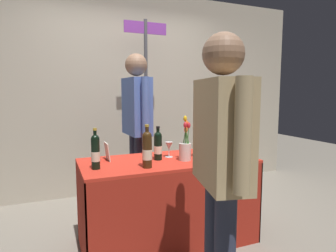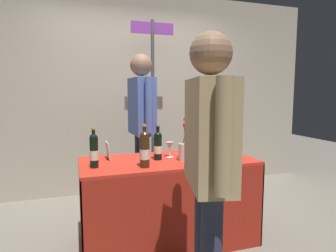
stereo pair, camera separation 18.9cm
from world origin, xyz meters
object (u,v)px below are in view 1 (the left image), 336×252
at_px(taster_foreground_right, 221,153).
at_px(flower_vase, 185,147).
at_px(tasting_table, 168,185).
at_px(vendor_presenter, 137,117).
at_px(featured_wine_bottle, 147,149).
at_px(wine_glass_near_vendor, 169,146).
at_px(booth_signpost, 146,93).
at_px(display_bottle_0, 95,151).

bearing_deg(taster_foreground_right, flower_vase, 0.25).
bearing_deg(taster_foreground_right, tasting_table, 8.63).
height_order(vendor_presenter, taster_foreground_right, vendor_presenter).
distance_m(featured_wine_bottle, flower_vase, 0.40).
xyz_separation_m(flower_vase, taster_foreground_right, (-0.20, -0.89, 0.14)).
relative_size(wine_glass_near_vendor, booth_signpost, 0.06).
xyz_separation_m(display_bottle_0, flower_vase, (0.77, -0.00, -0.02)).
bearing_deg(wine_glass_near_vendor, display_bottle_0, -166.13).
bearing_deg(booth_signpost, tasting_table, -98.37).
bearing_deg(vendor_presenter, booth_signpost, 144.71).
distance_m(tasting_table, flower_vase, 0.39).
height_order(tasting_table, vendor_presenter, vendor_presenter).
distance_m(wine_glass_near_vendor, taster_foreground_right, 1.08).
relative_size(featured_wine_bottle, taster_foreground_right, 0.20).
bearing_deg(featured_wine_bottle, vendor_presenter, 78.42).
height_order(display_bottle_0, booth_signpost, booth_signpost).
distance_m(featured_wine_bottle, wine_glass_near_vendor, 0.42).
bearing_deg(wine_glass_near_vendor, taster_foreground_right, -96.47).
height_order(tasting_table, flower_vase, flower_vase).
distance_m(display_bottle_0, vendor_presenter, 1.06).
relative_size(tasting_table, display_bottle_0, 4.74).
relative_size(tasting_table, wine_glass_near_vendor, 10.78).
bearing_deg(booth_signpost, vendor_presenter, -122.42).
relative_size(tasting_table, flower_vase, 3.89).
bearing_deg(tasting_table, flower_vase, -36.54).
height_order(display_bottle_0, taster_foreground_right, taster_foreground_right).
xyz_separation_m(featured_wine_bottle, taster_foreground_right, (0.18, -0.78, 0.11)).
bearing_deg(wine_glass_near_vendor, booth_signpost, 83.26).
bearing_deg(tasting_table, wine_glass_near_vendor, 62.10).
bearing_deg(featured_wine_bottle, taster_foreground_right, -76.73).
xyz_separation_m(display_bottle_0, vendor_presenter, (0.58, 0.86, 0.18)).
bearing_deg(booth_signpost, flower_vase, -91.92).
distance_m(flower_vase, vendor_presenter, 0.91).
relative_size(vendor_presenter, taster_foreground_right, 1.06).
bearing_deg(flower_vase, taster_foreground_right, -102.93).
bearing_deg(vendor_presenter, tasting_table, 1.65).
xyz_separation_m(tasting_table, flower_vase, (0.13, -0.09, 0.36)).
distance_m(display_bottle_0, wine_glass_near_vendor, 0.71).
bearing_deg(taster_foreground_right, display_bottle_0, 45.72).
height_order(display_bottle_0, wine_glass_near_vendor, display_bottle_0).
relative_size(display_bottle_0, booth_signpost, 0.14).
height_order(wine_glass_near_vendor, flower_vase, flower_vase).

